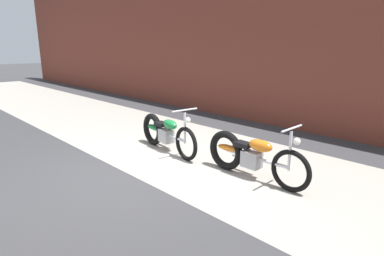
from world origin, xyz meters
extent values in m
plane|color=#38383A|center=(0.00, 0.00, 0.00)|extent=(80.00, 80.00, 0.00)
cube|color=#9E998E|center=(0.00, 1.75, 0.00)|extent=(36.00, 3.50, 0.01)
cube|color=brown|center=(0.00, 5.20, 2.80)|extent=(36.00, 0.50, 5.61)
torus|color=black|center=(0.13, 1.22, 0.34)|extent=(0.68, 0.16, 0.68)
torus|color=black|center=(-1.16, 1.38, 0.36)|extent=(0.74, 0.22, 0.73)
cylinder|color=silver|center=(-0.51, 1.30, 0.38)|extent=(1.23, 0.20, 0.06)
cube|color=#99999E|center=(-0.59, 1.31, 0.34)|extent=(0.34, 0.26, 0.28)
ellipsoid|color=#197A38|center=(-0.43, 1.29, 0.62)|extent=(0.46, 0.24, 0.20)
ellipsoid|color=#197A38|center=(-1.11, 1.37, 0.42)|extent=(0.46, 0.23, 0.10)
cube|color=black|center=(-0.79, 1.33, 0.56)|extent=(0.30, 0.23, 0.08)
cylinder|color=silver|center=(0.09, 1.23, 0.65)|extent=(0.05, 0.05, 0.62)
cylinder|color=silver|center=(0.09, 1.23, 1.01)|extent=(0.10, 0.58, 0.03)
sphere|color=white|center=(0.19, 1.22, 0.83)|extent=(0.11, 0.11, 0.11)
cylinder|color=silver|center=(-0.81, 1.49, 0.26)|extent=(0.55, 0.13, 0.06)
torus|color=black|center=(2.28, 1.43, 0.34)|extent=(0.68, 0.09, 0.68)
torus|color=black|center=(0.98, 1.41, 0.36)|extent=(0.73, 0.14, 0.73)
cylinder|color=silver|center=(1.63, 1.42, 0.38)|extent=(1.24, 0.07, 0.06)
cube|color=#99999E|center=(1.55, 1.42, 0.34)|extent=(0.32, 0.22, 0.28)
ellipsoid|color=orange|center=(1.71, 1.42, 0.62)|extent=(0.44, 0.19, 0.20)
ellipsoid|color=orange|center=(1.03, 1.42, 0.42)|extent=(0.44, 0.18, 0.10)
cube|color=black|center=(1.35, 1.42, 0.56)|extent=(0.28, 0.20, 0.08)
cylinder|color=silver|center=(2.24, 1.43, 0.65)|extent=(0.04, 0.04, 0.62)
cylinder|color=silver|center=(2.24, 1.43, 1.01)|extent=(0.04, 0.58, 0.03)
sphere|color=white|center=(2.34, 1.43, 0.83)|extent=(0.11, 0.11, 0.11)
cylinder|color=silver|center=(1.31, 1.57, 0.26)|extent=(0.55, 0.06, 0.06)
camera|label=1|loc=(4.55, -2.88, 2.21)|focal=30.01mm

